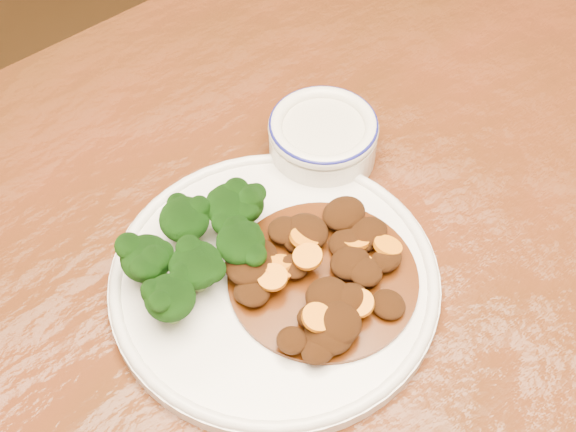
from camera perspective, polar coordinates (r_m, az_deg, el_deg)
dining_table at (r=0.82m, az=2.51°, el=-7.26°), size 1.52×0.94×0.75m
dinner_plate at (r=0.73m, az=-0.96°, el=-4.53°), size 0.30×0.30×0.02m
broccoli_florets at (r=0.72m, az=-6.25°, el=-1.86°), size 0.15×0.11×0.05m
mince_stew at (r=0.72m, az=2.32°, el=-4.03°), size 0.17×0.17×0.03m
dip_bowl at (r=0.82m, az=2.50°, el=5.62°), size 0.11×0.11×0.05m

